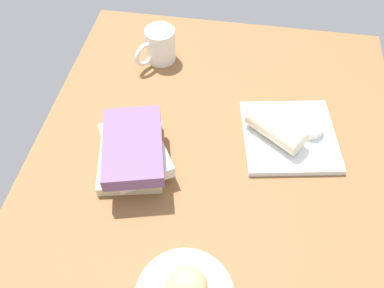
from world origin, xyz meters
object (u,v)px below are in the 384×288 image
square_plate (289,136)px  sauce_cup (311,128)px  book_stack (133,151)px  coffee_mug (159,45)px  scone_pastry (187,286)px  breakfast_wrap (276,129)px

square_plate → sauce_cup: size_ratio=3.79×
square_plate → sauce_cup: (-1.64, 4.81, 2.18)cm
book_stack → coffee_mug: 37.75cm
sauce_cup → coffee_mug: (-22.78, -42.78, 2.10)cm
scone_pastry → sauce_cup: size_ratio=1.28×
square_plate → book_stack: bearing=-69.8°
scone_pastry → breakfast_wrap: same height
scone_pastry → book_stack: bearing=-148.8°
sauce_cup → coffee_mug: size_ratio=0.48×
book_stack → breakfast_wrap: bearing=110.3°
breakfast_wrap → coffee_mug: coffee_mug is taller
breakfast_wrap → book_stack: 34.49cm
scone_pastry → sauce_cup: (-43.72, 23.55, -1.61)cm
breakfast_wrap → book_stack: bearing=146.1°
sauce_cup → book_stack: bearing=-70.0°
sauce_cup → scone_pastry: bearing=-28.3°
scone_pastry → sauce_cup: 49.69cm
square_plate → sauce_cup: bearing=108.8°
scone_pastry → book_stack: size_ratio=0.31×
scone_pastry → breakfast_wrap: 43.40cm
coffee_mug → book_stack: bearing=2.7°
sauce_cup → book_stack: 43.68cm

